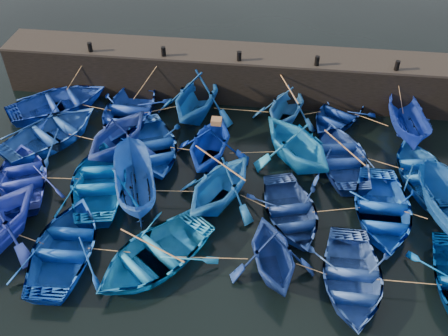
# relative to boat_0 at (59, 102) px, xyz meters

# --- Properties ---
(ground) EXTENTS (120.00, 120.00, 0.00)m
(ground) POSITION_rel_boat_0_xyz_m (9.51, -7.62, -0.55)
(ground) COLOR black
(ground) RESTS_ON ground
(quay_wall) EXTENTS (26.00, 2.50, 2.50)m
(quay_wall) POSITION_rel_boat_0_xyz_m (9.51, 2.88, 0.70)
(quay_wall) COLOR black
(quay_wall) RESTS_ON ground
(quay_top) EXTENTS (26.00, 2.50, 0.12)m
(quay_top) POSITION_rel_boat_0_xyz_m (9.51, 2.88, 2.01)
(quay_top) COLOR black
(quay_top) RESTS_ON quay_wall
(bollard_0) EXTENTS (0.24, 0.24, 0.50)m
(bollard_0) POSITION_rel_boat_0_xyz_m (1.51, 1.98, 2.32)
(bollard_0) COLOR black
(bollard_0) RESTS_ON quay_top
(bollard_1) EXTENTS (0.24, 0.24, 0.50)m
(bollard_1) POSITION_rel_boat_0_xyz_m (5.51, 1.98, 2.32)
(bollard_1) COLOR black
(bollard_1) RESTS_ON quay_top
(bollard_2) EXTENTS (0.24, 0.24, 0.50)m
(bollard_2) POSITION_rel_boat_0_xyz_m (9.51, 1.98, 2.32)
(bollard_2) COLOR black
(bollard_2) RESTS_ON quay_top
(bollard_3) EXTENTS (0.24, 0.24, 0.50)m
(bollard_3) POSITION_rel_boat_0_xyz_m (13.51, 1.98, 2.32)
(bollard_3) COLOR black
(bollard_3) RESTS_ON quay_top
(bollard_4) EXTENTS (0.24, 0.24, 0.50)m
(bollard_4) POSITION_rel_boat_0_xyz_m (17.51, 1.98, 2.32)
(bollard_4) COLOR black
(bollard_4) RESTS_ON quay_top
(boat_0) EXTENTS (6.50, 6.24, 1.10)m
(boat_0) POSITION_rel_boat_0_xyz_m (0.00, 0.00, 0.00)
(boat_0) COLOR #11339E
(boat_0) RESTS_ON ground
(boat_1) EXTENTS (4.08, 5.57, 1.13)m
(boat_1) POSITION_rel_boat_0_xyz_m (3.92, -0.42, 0.01)
(boat_1) COLOR #12349F
(boat_1) RESTS_ON ground
(boat_2) EXTENTS (5.03, 5.56, 2.56)m
(boat_2) POSITION_rel_boat_0_xyz_m (7.46, 0.47, 0.73)
(boat_2) COLOR #0F4893
(boat_2) RESTS_ON ground
(boat_3) EXTENTS (4.36, 4.74, 2.08)m
(boat_3) POSITION_rel_boat_0_xyz_m (12.15, 0.45, 0.49)
(boat_3) COLOR #1A5395
(boat_3) RESTS_ON ground
(boat_4) EXTENTS (4.92, 5.37, 0.91)m
(boat_4) POSITION_rel_boat_0_xyz_m (14.84, 0.82, -0.09)
(boat_4) COLOR navy
(boat_4) RESTS_ON ground
(boat_5) EXTENTS (2.00, 4.42, 1.66)m
(boat_5) POSITION_rel_boat_0_xyz_m (18.22, -0.03, 0.28)
(boat_5) COLOR navy
(boat_5) RESTS_ON ground
(boat_6) EXTENTS (6.11, 6.50, 1.10)m
(boat_6) POSITION_rel_boat_0_xyz_m (0.66, -2.66, -0.00)
(boat_6) COLOR #17449C
(boat_6) RESTS_ON ground
(boat_7) EXTENTS (5.00, 5.32, 2.24)m
(boat_7) POSITION_rel_boat_0_xyz_m (4.24, -3.04, 0.57)
(boat_7) COLOR navy
(boat_7) RESTS_ON ground
(boat_8) EXTENTS (5.29, 6.00, 1.03)m
(boat_8) POSITION_rel_boat_0_xyz_m (5.85, -3.08, -0.03)
(boat_8) COLOR blue
(boat_8) RESTS_ON ground
(boat_9) EXTENTS (4.18, 4.68, 2.22)m
(boat_9) POSITION_rel_boat_0_xyz_m (8.71, -3.16, 0.56)
(boat_9) COLOR #06279D
(boat_9) RESTS_ON ground
(boat_10) EXTENTS (6.01, 6.13, 2.45)m
(boat_10) POSITION_rel_boat_0_xyz_m (12.71, -2.78, 0.67)
(boat_10) COLOR blue
(boat_10) RESTS_ON ground
(boat_11) EXTENTS (4.35, 5.47, 1.02)m
(boat_11) POSITION_rel_boat_0_xyz_m (14.90, -2.67, -0.04)
(boat_11) COLOR #1D4195
(boat_11) RESTS_ON ground
(boat_12) EXTENTS (4.27, 5.29, 0.97)m
(boat_12) POSITION_rel_boat_0_xyz_m (18.49, -3.34, -0.06)
(boat_12) COLOR blue
(boat_12) RESTS_ON ground
(boat_13) EXTENTS (5.01, 5.67, 0.98)m
(boat_13) POSITION_rel_boat_0_xyz_m (0.61, -5.91, -0.06)
(boat_13) COLOR navy
(boat_13) RESTS_ON ground
(boat_14) EXTENTS (4.81, 5.94, 1.09)m
(boat_14) POSITION_rel_boat_0_xyz_m (4.15, -5.78, -0.01)
(boat_14) COLOR #0656BA
(boat_14) RESTS_ON ground
(boat_15) EXTENTS (3.16, 4.88, 1.76)m
(boat_15) POSITION_rel_boat_0_xyz_m (5.83, -6.11, 0.33)
(boat_15) COLOR #1A4BA4
(boat_15) RESTS_ON ground
(boat_16) EXTENTS (5.24, 5.51, 2.26)m
(boat_16) POSITION_rel_boat_0_xyz_m (9.52, -5.92, 0.58)
(boat_16) COLOR blue
(boat_16) RESTS_ON ground
(boat_17) EXTENTS (4.41, 5.25, 0.93)m
(boat_17) POSITION_rel_boat_0_xyz_m (12.56, -6.56, -0.08)
(boat_17) COLOR navy
(boat_17) RESTS_ON ground
(boat_18) EXTENTS (3.63, 5.06, 1.05)m
(boat_18) POSITION_rel_boat_0_xyz_m (16.33, -6.06, -0.02)
(boat_18) COLOR blue
(boat_18) RESTS_ON ground
(boat_21) EXTENTS (3.84, 5.22, 1.05)m
(boat_21) POSITION_rel_boat_0_xyz_m (3.98, -9.56, -0.02)
(boat_21) COLOR #0A3A9B
(boat_21) RESTS_ON ground
(boat_22) EXTENTS (6.09, 6.34, 1.07)m
(boat_22) POSITION_rel_boat_0_xyz_m (7.43, -9.56, -0.01)
(boat_22) COLOR blue
(boat_22) RESTS_ON ground
(boat_23) EXTENTS (4.12, 4.48, 1.97)m
(boat_23) POSITION_rel_boat_0_xyz_m (11.92, -9.32, 0.43)
(boat_23) COLOR navy
(boat_23) RESTS_ON ground
(boat_24) EXTENTS (3.40, 4.73, 0.98)m
(boat_24) POSITION_rel_boat_0_xyz_m (14.84, -9.68, -0.06)
(boat_24) COLOR #254991
(boat_24) RESTS_ON ground
(wooden_crate) EXTENTS (0.47, 0.43, 0.25)m
(wooden_crate) POSITION_rel_boat_0_xyz_m (9.01, -3.16, 1.80)
(wooden_crate) COLOR brown
(wooden_crate) RESTS_ON boat_9
(mooring_ropes) EXTENTS (18.26, 11.74, 2.10)m
(mooring_ropes) POSITION_rel_boat_0_xyz_m (9.49, -2.61, 0.32)
(mooring_ropes) COLOR tan
(mooring_ropes) RESTS_ON ground
(loose_oars) EXTENTS (9.73, 12.09, 1.31)m
(loose_oars) POSITION_rel_boat_0_xyz_m (11.00, -4.42, 1.09)
(loose_oars) COLOR #99724C
(loose_oars) RESTS_ON ground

